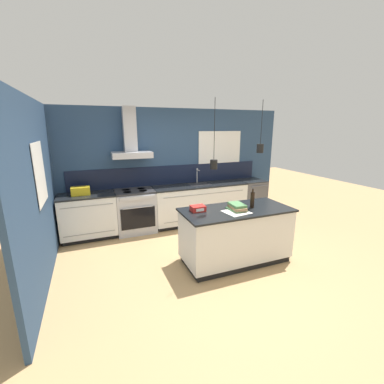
{
  "coord_description": "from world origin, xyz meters",
  "views": [
    {
      "loc": [
        -1.72,
        -3.59,
        2.19
      ],
      "look_at": [
        -0.04,
        0.59,
        1.05
      ],
      "focal_mm": 24.0,
      "sensor_mm": 36.0,
      "label": 1
    }
  ],
  "objects_px": {
    "dishwasher": "(250,197)",
    "red_supply_box": "(198,208)",
    "oven_range": "(136,211)",
    "yellow_toolbox": "(81,191)",
    "bottle_on_island": "(252,199)",
    "book_stack": "(237,207)"
  },
  "relations": [
    {
      "from": "oven_range",
      "to": "book_stack",
      "type": "relative_size",
      "value": 2.64
    },
    {
      "from": "dishwasher",
      "to": "red_supply_box",
      "type": "distance_m",
      "value": 2.87
    },
    {
      "from": "oven_range",
      "to": "red_supply_box",
      "type": "height_order",
      "value": "red_supply_box"
    },
    {
      "from": "red_supply_box",
      "to": "oven_range",
      "type": "bearing_deg",
      "value": 111.56
    },
    {
      "from": "bottle_on_island",
      "to": "red_supply_box",
      "type": "relative_size",
      "value": 1.48
    },
    {
      "from": "dishwasher",
      "to": "yellow_toolbox",
      "type": "relative_size",
      "value": 2.68
    },
    {
      "from": "oven_range",
      "to": "yellow_toolbox",
      "type": "height_order",
      "value": "yellow_toolbox"
    },
    {
      "from": "oven_range",
      "to": "bottle_on_island",
      "type": "height_order",
      "value": "bottle_on_island"
    },
    {
      "from": "oven_range",
      "to": "bottle_on_island",
      "type": "distance_m",
      "value": 2.56
    },
    {
      "from": "yellow_toolbox",
      "to": "dishwasher",
      "type": "bearing_deg",
      "value": -0.0
    },
    {
      "from": "yellow_toolbox",
      "to": "red_supply_box",
      "type": "bearing_deg",
      "value": -45.64
    },
    {
      "from": "oven_range",
      "to": "book_stack",
      "type": "distance_m",
      "value": 2.39
    },
    {
      "from": "book_stack",
      "to": "red_supply_box",
      "type": "height_order",
      "value": "book_stack"
    },
    {
      "from": "bottle_on_island",
      "to": "book_stack",
      "type": "bearing_deg",
      "value": -174.08
    },
    {
      "from": "book_stack",
      "to": "yellow_toolbox",
      "type": "bearing_deg",
      "value": 139.86
    },
    {
      "from": "dishwasher",
      "to": "yellow_toolbox",
      "type": "height_order",
      "value": "yellow_toolbox"
    },
    {
      "from": "book_stack",
      "to": "yellow_toolbox",
      "type": "distance_m",
      "value": 3.03
    },
    {
      "from": "yellow_toolbox",
      "to": "bottle_on_island",
      "type": "bearing_deg",
      "value": -36.24
    },
    {
      "from": "oven_range",
      "to": "dishwasher",
      "type": "height_order",
      "value": "same"
    },
    {
      "from": "oven_range",
      "to": "red_supply_box",
      "type": "distance_m",
      "value": 1.95
    },
    {
      "from": "bottle_on_island",
      "to": "yellow_toolbox",
      "type": "xyz_separation_m",
      "value": [
        -2.62,
        1.92,
        -0.06
      ]
    },
    {
      "from": "dishwasher",
      "to": "yellow_toolbox",
      "type": "xyz_separation_m",
      "value": [
        -3.93,
        0.0,
        0.54
      ]
    }
  ]
}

